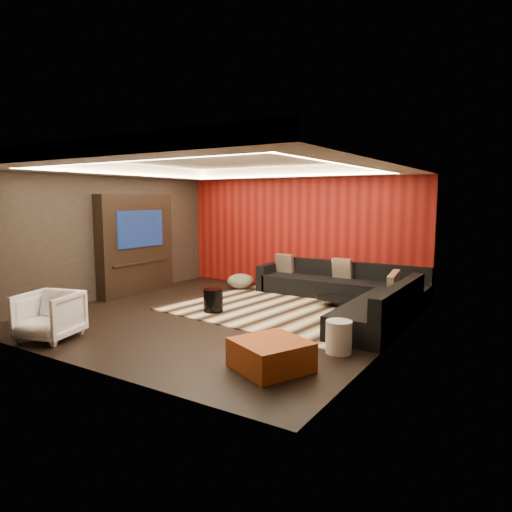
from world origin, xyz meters
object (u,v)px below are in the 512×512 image
Objects in this scene: armchair at (49,316)px; sectional_sofa at (353,294)px; orange_ottoman at (271,355)px; drum_stool at (213,300)px; coffee_table at (343,301)px; white_side_table at (339,337)px.

sectional_sofa is at bearing 38.40° from armchair.
armchair reaches higher than orange_ottoman.
armchair reaches higher than drum_stool.
drum_stool is at bearing -137.79° from coffee_table.
drum_stool is 0.95× the size of white_side_table.
white_side_table is at bearing 8.14° from armchair.
sectional_sofa is (-0.77, 2.63, 0.04)m from white_side_table.
coffee_table is 2.54m from drum_stool.
sectional_sofa reaches higher than coffee_table.
coffee_table is 2.74m from white_side_table.
orange_ottoman is at bearing -3.89° from armchair.
drum_stool is 2.82m from armchair.
white_side_table reaches higher than drum_stool.
drum_stool is 2.71m from sectional_sofa.
orange_ottoman is 3.52m from armchair.
coffee_table is 5.24m from armchair.
sectional_sofa is at bearing 40.71° from drum_stool.
armchair is at bearing -168.15° from orange_ottoman.
white_side_table is (2.82, -0.86, -0.01)m from drum_stool.
white_side_table is (0.94, -2.56, 0.11)m from coffee_table.
sectional_sofa reaches higher than orange_ottoman.
drum_stool reaches higher than coffee_table.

